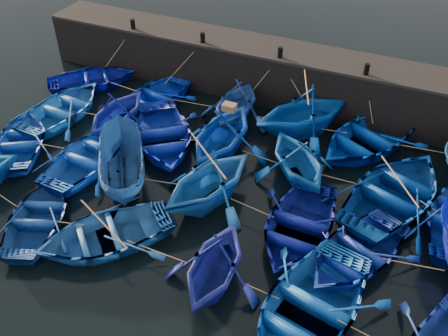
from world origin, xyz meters
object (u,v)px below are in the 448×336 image
at_px(boat_0, 92,79).
at_px(wooden_crate, 229,107).
at_px(boat_8, 162,135).
at_px(boat_13, 21,140).

xyz_separation_m(boat_0, wooden_crate, (8.98, -2.67, 2.09)).
height_order(boat_0, wooden_crate, wooden_crate).
distance_m(boat_8, boat_13, 6.16).
bearing_deg(boat_0, wooden_crate, -148.25).
height_order(boat_8, boat_13, boat_8).
height_order(boat_0, boat_13, same).
xyz_separation_m(boat_8, boat_13, (-5.51, -2.77, -0.08)).
relative_size(boat_8, wooden_crate, 9.73).
xyz_separation_m(boat_0, boat_8, (5.92, -3.02, 0.09)).
xyz_separation_m(boat_13, wooden_crate, (8.57, 3.12, 2.09)).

